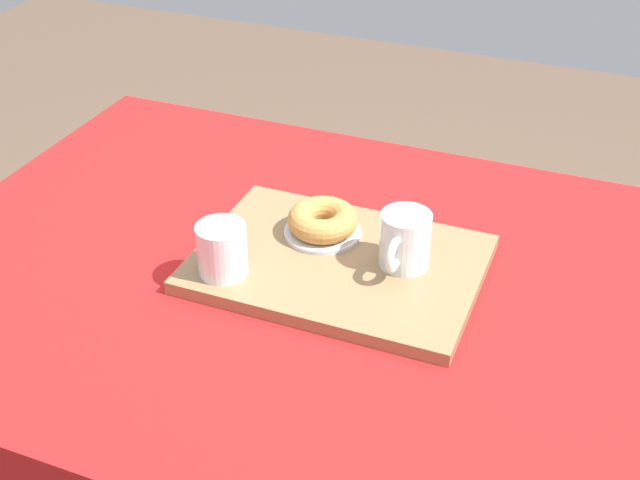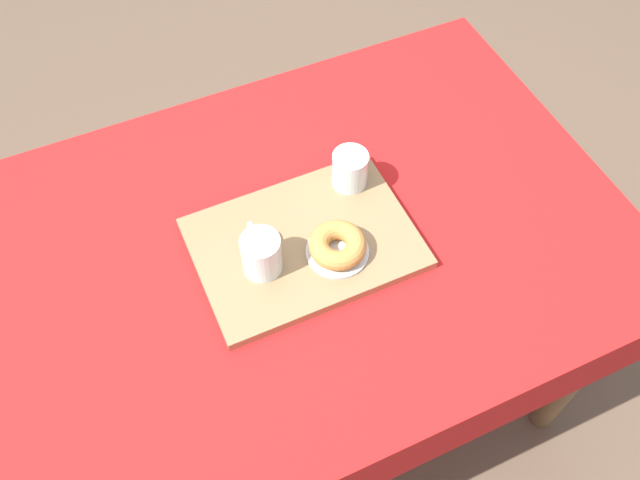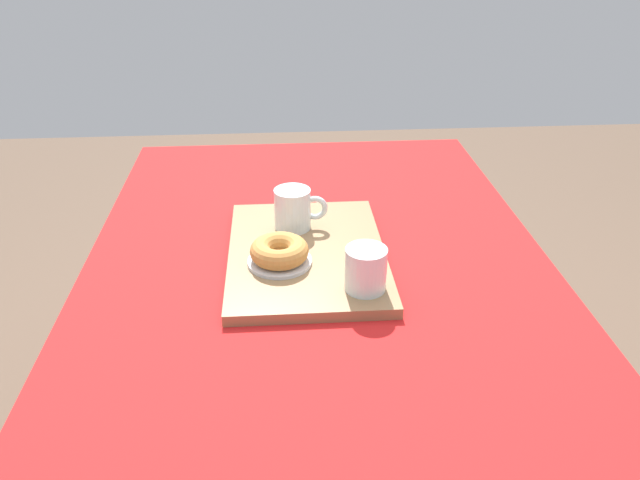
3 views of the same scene
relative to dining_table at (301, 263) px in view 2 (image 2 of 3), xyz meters
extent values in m
plane|color=brown|center=(0.00, 0.00, -0.68)|extent=(6.00, 6.00, 0.00)
cube|color=red|center=(0.00, 0.00, 0.08)|extent=(1.34, 0.93, 0.04)
cube|color=red|center=(0.00, -0.46, -0.01)|extent=(1.34, 0.01, 0.14)
cube|color=red|center=(0.00, 0.46, -0.01)|extent=(1.34, 0.01, 0.14)
cube|color=red|center=(-0.67, 0.00, -0.01)|extent=(0.01, 0.93, 0.14)
cylinder|color=brown|center=(-0.58, -0.37, -0.31)|extent=(0.06, 0.06, 0.74)
cylinder|color=brown|center=(0.58, -0.37, -0.31)|extent=(0.06, 0.06, 0.74)
cylinder|color=brown|center=(-0.58, 0.37, -0.31)|extent=(0.06, 0.06, 0.74)
cube|color=olive|center=(0.00, 0.02, 0.11)|extent=(0.43, 0.31, 0.02)
cylinder|color=silver|center=(0.10, 0.05, 0.16)|extent=(0.08, 0.08, 0.09)
cylinder|color=#5B230A|center=(0.10, 0.05, 0.16)|extent=(0.07, 0.07, 0.06)
torus|color=silver|center=(0.10, 0.00, 0.17)|extent=(0.01, 0.05, 0.05)
cylinder|color=silver|center=(-0.15, -0.07, 0.16)|extent=(0.07, 0.07, 0.08)
cylinder|color=silver|center=(-0.15, -0.07, 0.15)|extent=(0.06, 0.06, 0.05)
cylinder|color=silver|center=(-0.05, 0.08, 0.12)|extent=(0.12, 0.12, 0.01)
torus|color=#BC7F3D|center=(-0.05, 0.08, 0.15)|extent=(0.11, 0.11, 0.04)
camera|label=1|loc=(0.37, -0.96, 0.85)|focal=47.02mm
camera|label=2|loc=(0.28, 0.72, 1.22)|focal=37.61mm
camera|label=3|loc=(-1.08, 0.07, 0.74)|focal=35.01mm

